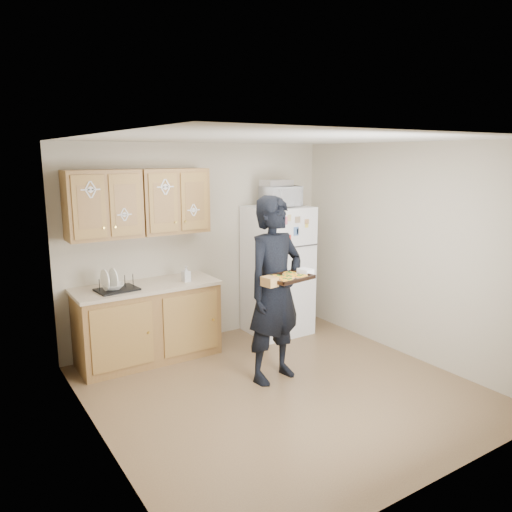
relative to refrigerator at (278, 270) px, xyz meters
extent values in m
plane|color=brown|center=(-0.95, -1.43, -0.85)|extent=(3.60, 3.60, 0.00)
plane|color=silver|center=(-0.95, -1.43, 1.65)|extent=(3.60, 3.60, 0.00)
cube|color=#B6AB94|center=(-0.95, 0.37, 0.40)|extent=(3.60, 0.04, 2.50)
cube|color=#B6AB94|center=(-0.95, -3.23, 0.40)|extent=(3.60, 0.04, 2.50)
cube|color=#B6AB94|center=(-2.75, -1.43, 0.40)|extent=(0.04, 3.60, 2.50)
cube|color=#B6AB94|center=(0.85, -1.43, 0.40)|extent=(0.04, 3.60, 2.50)
cube|color=white|center=(0.00, 0.00, 0.00)|extent=(0.75, 0.70, 1.70)
cube|color=brown|center=(-1.80, 0.05, -0.42)|extent=(1.60, 0.60, 0.86)
cube|color=#BBA790|center=(-1.80, 0.05, 0.03)|extent=(1.64, 0.64, 0.04)
cube|color=brown|center=(-2.20, 0.18, 0.98)|extent=(0.80, 0.33, 0.75)
cube|color=brown|center=(-1.38, 0.18, 0.98)|extent=(0.80, 0.33, 0.75)
cube|color=gold|center=(0.52, 0.24, -0.69)|extent=(0.20, 0.07, 0.32)
imported|color=black|center=(-0.86, -1.16, 0.13)|extent=(0.78, 0.58, 1.95)
cube|color=black|center=(-0.91, -1.46, 0.32)|extent=(0.49, 0.40, 0.04)
cylinder|color=yellow|center=(-1.00, -1.55, 0.34)|extent=(0.15, 0.15, 0.02)
cylinder|color=yellow|center=(-0.79, -1.51, 0.34)|extent=(0.15, 0.15, 0.02)
cylinder|color=yellow|center=(-1.02, -1.40, 0.34)|extent=(0.15, 0.15, 0.02)
cylinder|color=yellow|center=(-0.82, -1.36, 0.34)|extent=(0.15, 0.15, 0.02)
cylinder|color=yellow|center=(-0.91, -1.46, 0.34)|extent=(0.15, 0.15, 0.02)
imported|color=white|center=(0.00, -0.05, 0.98)|extent=(0.48, 0.33, 0.26)
cube|color=silver|center=(-0.05, -0.02, 1.15)|extent=(0.37, 0.26, 0.08)
cube|color=black|center=(-2.16, 0.00, 0.14)|extent=(0.46, 0.36, 0.17)
imported|color=white|center=(-2.19, 0.00, 0.10)|extent=(0.28, 0.28, 0.05)
imported|color=white|center=(-1.35, -0.06, 0.14)|extent=(0.09, 0.09, 0.18)
camera|label=1|loc=(-3.74, -5.26, 1.51)|focal=35.00mm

